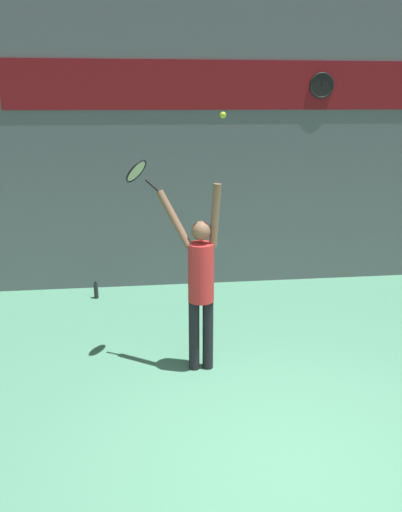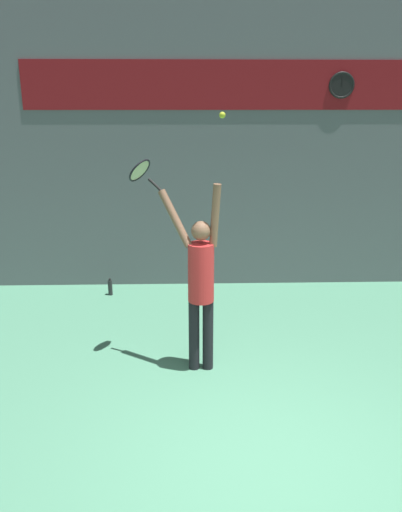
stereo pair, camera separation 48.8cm
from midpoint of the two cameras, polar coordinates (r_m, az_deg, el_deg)
name	(u,v)px [view 2 (the right image)]	position (r m, az deg, el deg)	size (l,w,h in m)	color
ground_plane	(274,475)	(4.86, 11.44, -23.46)	(18.00, 18.00, 0.00)	#4C8C6B
back_wall	(231,141)	(8.53, 5.15, 12.90)	(18.00, 0.10, 5.00)	slate
sponsor_banner	(233,85)	(8.45, 5.37, 18.88)	(6.72, 0.02, 0.76)	maroon
scoreboard_clock	(342,85)	(8.81, 17.41, 18.14)	(0.42, 0.04, 0.42)	black
tennis_player	(200,280)	(5.81, 2.34, -2.79)	(0.75, 0.47, 2.28)	black
tennis_racket	(141,171)	(5.90, -4.53, 9.59)	(0.45, 0.39, 0.37)	black
tennis_ball	(222,115)	(5.37, 5.16, 15.75)	(0.07, 0.07, 0.07)	#CCDB2D
water_bottle	(110,287)	(8.53, -8.73, -3.59)	(0.07, 0.07, 0.29)	#262628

